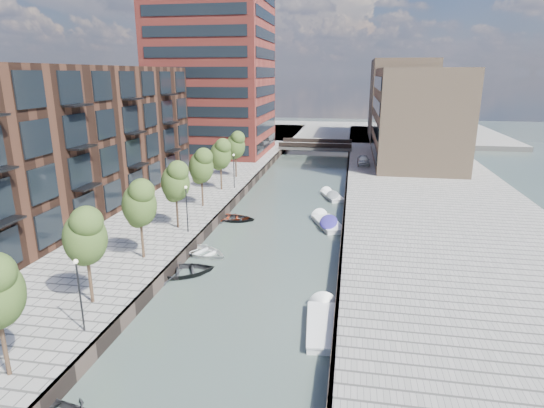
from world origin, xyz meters
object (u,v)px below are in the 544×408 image
(sloop_3, at_px, (202,255))
(motorboat_3, at_px, (327,223))
(sloop_2, at_px, (230,219))
(tree_2, at_px, (139,202))
(tree_5, at_px, (220,153))
(tree_6, at_px, (235,144))
(tree_1, at_px, (85,235))
(car, at_px, (363,160))
(tree_3, at_px, (175,180))
(bridge, at_px, (316,146))
(motorboat_4, at_px, (331,196))
(sloop_1, at_px, (182,275))
(motorboat_2, at_px, (323,322))
(sloop_4, at_px, (235,221))
(tree_4, at_px, (201,165))

(sloop_3, bearing_deg, motorboat_3, -22.86)
(sloop_2, bearing_deg, tree_2, 157.31)
(tree_2, distance_m, tree_5, 21.00)
(tree_6, bearing_deg, motorboat_3, -49.25)
(tree_1, distance_m, tree_6, 35.00)
(car, bearing_deg, tree_3, -119.27)
(tree_5, bearing_deg, bridge, 75.56)
(bridge, height_order, motorboat_4, bridge)
(motorboat_4, bearing_deg, tree_5, -169.74)
(tree_5, xyz_separation_m, tree_6, (0.00, 7.00, 0.00))
(tree_1, height_order, tree_6, same)
(sloop_1, distance_m, sloop_2, 13.34)
(tree_2, bearing_deg, motorboat_2, -21.41)
(tree_6, distance_m, sloop_1, 29.04)
(bridge, distance_m, motorboat_2, 59.68)
(tree_3, height_order, sloop_1, tree_3)
(sloop_2, distance_m, sloop_4, 0.59)
(tree_3, distance_m, tree_5, 14.00)
(tree_5, height_order, sloop_2, tree_5)
(tree_1, relative_size, tree_4, 1.00)
(sloop_4, distance_m, motorboat_4, 14.04)
(tree_3, distance_m, sloop_2, 8.60)
(sloop_4, relative_size, motorboat_3, 0.73)
(bridge, relative_size, sloop_3, 2.82)
(tree_4, bearing_deg, sloop_2, -18.05)
(tree_2, height_order, motorboat_3, tree_2)
(tree_4, height_order, motorboat_2, tree_4)
(sloop_2, xyz_separation_m, motorboat_2, (10.64, -18.38, 0.11))
(bridge, height_order, motorboat_2, bridge)
(motorboat_4, bearing_deg, tree_4, -144.10)
(tree_6, relative_size, sloop_1, 1.20)
(car, bearing_deg, motorboat_3, -99.99)
(tree_5, bearing_deg, car, 46.90)
(tree_3, relative_size, tree_5, 1.00)
(bridge, xyz_separation_m, tree_2, (-8.50, -54.00, 3.92))
(bridge, distance_m, tree_1, 61.71)
(tree_6, bearing_deg, car, 33.14)
(tree_3, xyz_separation_m, tree_5, (0.00, 14.00, 0.00))
(motorboat_3, bearing_deg, tree_6, 130.75)
(sloop_4, bearing_deg, tree_5, 23.64)
(motorboat_4, bearing_deg, tree_2, -118.93)
(tree_5, bearing_deg, motorboat_4, 10.26)
(sloop_4, bearing_deg, tree_4, 70.18)
(tree_4, xyz_separation_m, motorboat_3, (12.96, -1.04, -5.09))
(sloop_1, bearing_deg, tree_4, -12.55)
(motorboat_3, xyz_separation_m, motorboat_4, (-0.06, 10.38, -0.03))
(tree_5, distance_m, sloop_3, 18.53)
(sloop_4, bearing_deg, sloop_3, 177.06)
(tree_5, height_order, sloop_3, tree_5)
(motorboat_3, distance_m, car, 26.37)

